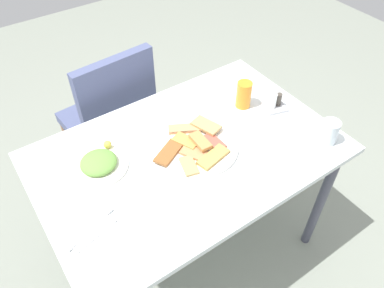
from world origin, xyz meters
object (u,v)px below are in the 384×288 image
object	(u,v)px
drinking_glass	(329,132)
condiment_caddy	(275,103)
salad_plate_greens	(99,163)
dining_table	(188,164)
fork	(95,236)
soda_can	(244,95)
paper_napkin	(93,233)
spoon	(91,228)
dining_chair	(112,115)
pide_platter	(197,146)

from	to	relation	value
drinking_glass	condiment_caddy	xyz separation A→B (m)	(-0.03, 0.28, -0.03)
salad_plate_greens	dining_table	bearing A→B (deg)	-20.79
drinking_glass	fork	world-z (taller)	drinking_glass
dining_table	soda_can	distance (m)	0.40
dining_table	paper_napkin	bearing A→B (deg)	-163.99
drinking_glass	paper_napkin	world-z (taller)	drinking_glass
paper_napkin	soda_can	bearing A→B (deg)	15.46
dining_table	salad_plate_greens	distance (m)	0.36
dining_table	spoon	xyz separation A→B (m)	(-0.46, -0.12, 0.09)
paper_napkin	condiment_caddy	world-z (taller)	condiment_caddy
dining_table	paper_napkin	distance (m)	0.49
dining_chair	spoon	xyz separation A→B (m)	(-0.40, -0.73, 0.23)
fork	salad_plate_greens	bearing A→B (deg)	48.29
paper_napkin	salad_plate_greens	bearing A→B (deg)	61.13
paper_napkin	condiment_caddy	bearing A→B (deg)	8.41
dining_table	paper_napkin	world-z (taller)	paper_napkin
dining_table	soda_can	xyz separation A→B (m)	(0.36, 0.09, 0.14)
salad_plate_greens	drinking_glass	distance (m)	0.90
salad_plate_greens	pide_platter	bearing A→B (deg)	-19.62
fork	paper_napkin	bearing A→B (deg)	75.54
salad_plate_greens	paper_napkin	distance (m)	0.29
pide_platter	dining_chair	bearing A→B (deg)	99.18
soda_can	salad_plate_greens	bearing A→B (deg)	177.59
dining_table	dining_chair	xyz separation A→B (m)	(-0.07, 0.62, -0.14)
fork	condiment_caddy	size ratio (longest dim) A/B	1.51
soda_can	paper_napkin	world-z (taller)	soda_can
salad_plate_greens	dining_chair	bearing A→B (deg)	62.63
dining_chair	drinking_glass	size ratio (longest dim) A/B	8.86
paper_napkin	pide_platter	bearing A→B (deg)	14.34
fork	spoon	bearing A→B (deg)	75.54
dining_table	pide_platter	world-z (taller)	pide_platter
soda_can	spoon	distance (m)	0.85
dining_chair	pide_platter	size ratio (longest dim) A/B	2.53
dining_chair	fork	world-z (taller)	dining_chair
dining_table	condiment_caddy	distance (m)	0.47
salad_plate_greens	fork	xyz separation A→B (m)	(-0.14, -0.27, -0.01)
soda_can	dining_chair	bearing A→B (deg)	128.72
drinking_glass	soda_can	bearing A→B (deg)	109.97
salad_plate_greens	spoon	bearing A→B (deg)	-120.68
paper_napkin	fork	size ratio (longest dim) A/B	0.92
dining_chair	soda_can	size ratio (longest dim) A/B	7.31
paper_napkin	condiment_caddy	xyz separation A→B (m)	(0.93, 0.14, 0.02)
soda_can	fork	size ratio (longest dim) A/B	0.73
pide_platter	fork	bearing A→B (deg)	-163.74
dining_chair	salad_plate_greens	distance (m)	0.61
dining_table	fork	bearing A→B (deg)	-161.95
pide_platter	paper_napkin	xyz separation A→B (m)	(-0.50, -0.13, -0.01)
dining_table	soda_can	size ratio (longest dim) A/B	9.68
salad_plate_greens	spoon	distance (m)	0.28
paper_napkin	condiment_caddy	size ratio (longest dim) A/B	1.39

